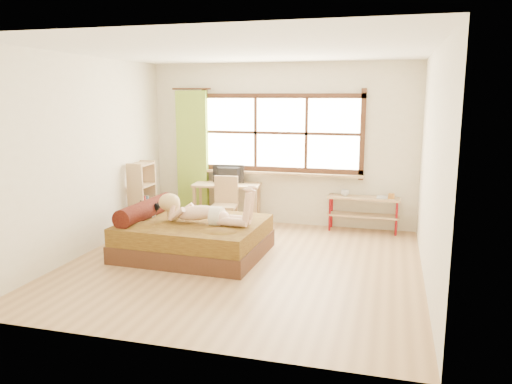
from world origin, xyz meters
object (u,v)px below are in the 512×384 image
(desk, at_px, (227,189))
(chair, at_px, (225,200))
(woman, at_px, (202,202))
(pipe_shelf, at_px, (364,206))
(bed, at_px, (191,236))
(kitten, at_px, (149,209))
(bookshelf, at_px, (142,196))

(desk, relative_size, chair, 1.33)
(woman, distance_m, pipe_shelf, 2.80)
(chair, bearing_deg, bed, -98.19)
(woman, xyz_separation_m, pipe_shelf, (2.04, 1.89, -0.34))
(kitten, distance_m, bookshelf, 1.09)
(bookshelf, bearing_deg, bed, -38.92)
(bed, distance_m, chair, 1.37)
(chair, relative_size, bookshelf, 0.79)
(pipe_shelf, bearing_deg, bookshelf, -165.27)
(bed, xyz_separation_m, pipe_shelf, (2.23, 1.83, 0.16))
(woman, relative_size, bookshelf, 1.19)
(kitten, bearing_deg, bed, -6.03)
(woman, distance_m, desk, 1.79)
(woman, relative_size, chair, 1.50)
(kitten, bearing_deg, pipe_shelf, 33.10)
(kitten, xyz_separation_m, bookshelf, (-0.59, 0.91, -0.02))
(woman, xyz_separation_m, chair, (-0.15, 1.40, -0.27))
(bed, relative_size, pipe_shelf, 1.70)
(desk, bearing_deg, woman, -88.46)
(bed, relative_size, chair, 2.21)
(woman, bearing_deg, bookshelf, 146.27)
(desk, bearing_deg, bed, -94.74)
(pipe_shelf, bearing_deg, desk, -175.52)
(bed, bearing_deg, desk, 93.86)
(desk, distance_m, pipe_shelf, 2.29)
(desk, height_order, bookshelf, bookshelf)
(pipe_shelf, bearing_deg, bed, -139.14)
(woman, relative_size, pipe_shelf, 1.15)
(chair, bearing_deg, bookshelf, -172.02)
(desk, height_order, pipe_shelf, desk)
(pipe_shelf, bearing_deg, kitten, -147.68)
(bed, bearing_deg, bookshelf, 143.66)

